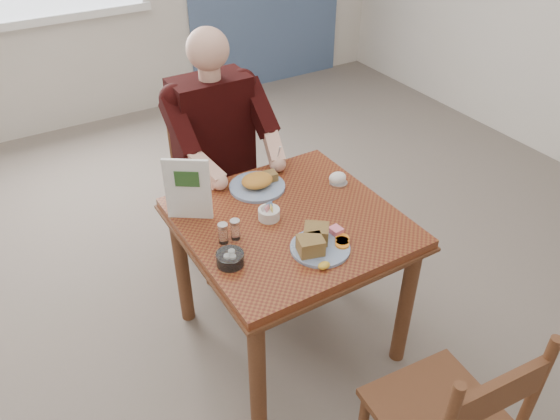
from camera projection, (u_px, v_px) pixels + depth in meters
floor at (288, 335)px, 2.82m from camera, size 6.00×6.00×0.00m
lemon_wedge at (324, 265)px, 2.11m from camera, size 0.06×0.05×0.03m
napkin at (338, 178)px, 2.61m from camera, size 0.10×0.09×0.06m
metal_dish at (338, 183)px, 2.61m from camera, size 0.11×0.11×0.01m
table at (290, 238)px, 2.45m from camera, size 0.92×0.92×0.75m
chair_far at (216, 186)px, 3.10m from camera, size 0.42×0.42×0.95m
diner at (219, 140)px, 2.85m from camera, size 0.53×0.56×1.39m
near_plate at (318, 242)px, 2.20m from camera, size 0.32×0.32×0.08m
far_plate at (258, 183)px, 2.57m from camera, size 0.29×0.29×0.07m
caddy at (269, 214)px, 2.37m from camera, size 0.13×0.13×0.07m
shakers at (229, 231)px, 2.24m from camera, size 0.10×0.04×0.09m
creamer at (230, 258)px, 2.13m from camera, size 0.13×0.13×0.05m
menu at (188, 189)px, 2.31m from camera, size 0.17×0.12×0.29m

